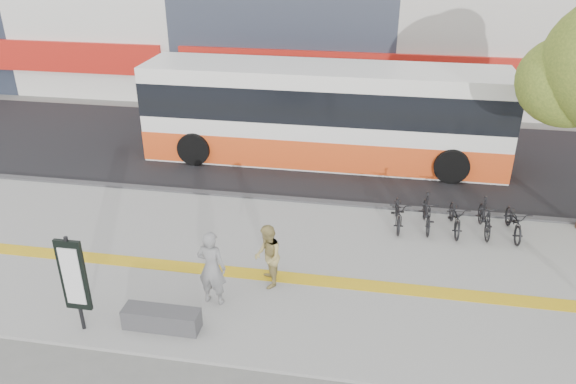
% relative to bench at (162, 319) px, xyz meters
% --- Properties ---
extents(ground, '(120.00, 120.00, 0.00)m').
position_rel_bench_xyz_m(ground, '(2.60, 1.20, -0.30)').
color(ground, '#62625E').
rests_on(ground, ground).
extents(sidewalk, '(40.00, 7.00, 0.08)m').
position_rel_bench_xyz_m(sidewalk, '(2.60, 2.70, -0.27)').
color(sidewalk, gray).
rests_on(sidewalk, ground).
extents(tactile_strip, '(40.00, 0.45, 0.01)m').
position_rel_bench_xyz_m(tactile_strip, '(2.60, 2.20, -0.22)').
color(tactile_strip, gold).
rests_on(tactile_strip, sidewalk).
extents(street, '(40.00, 8.00, 0.06)m').
position_rel_bench_xyz_m(street, '(2.60, 10.20, -0.28)').
color(street, black).
rests_on(street, ground).
extents(curb, '(40.00, 0.25, 0.14)m').
position_rel_bench_xyz_m(curb, '(2.60, 6.20, -0.23)').
color(curb, '#343437').
rests_on(curb, ground).
extents(bench, '(1.60, 0.45, 0.45)m').
position_rel_bench_xyz_m(bench, '(0.00, 0.00, 0.00)').
color(bench, '#343437').
rests_on(bench, sidewalk).
extents(signboard, '(0.55, 0.10, 2.20)m').
position_rel_bench_xyz_m(signboard, '(-1.60, -0.31, 1.06)').
color(signboard, black).
rests_on(signboard, sidewalk).
extents(bus, '(12.32, 2.92, 3.28)m').
position_rel_bench_xyz_m(bus, '(2.20, 9.70, 1.30)').
color(bus, white).
rests_on(bus, street).
extents(bicycle_row, '(3.67, 1.64, 0.95)m').
position_rel_bench_xyz_m(bicycle_row, '(6.35, 5.20, 0.22)').
color(bicycle_row, black).
rests_on(bicycle_row, sidewalk).
extents(seated_woman, '(0.70, 0.50, 1.78)m').
position_rel_bench_xyz_m(seated_woman, '(0.80, 1.03, 0.66)').
color(seated_woman, black).
rests_on(seated_woman, sidewalk).
extents(pedestrian_tan, '(0.77, 0.88, 1.53)m').
position_rel_bench_xyz_m(pedestrian_tan, '(1.85, 1.86, 0.54)').
color(pedestrian_tan, tan).
rests_on(pedestrian_tan, sidewalk).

